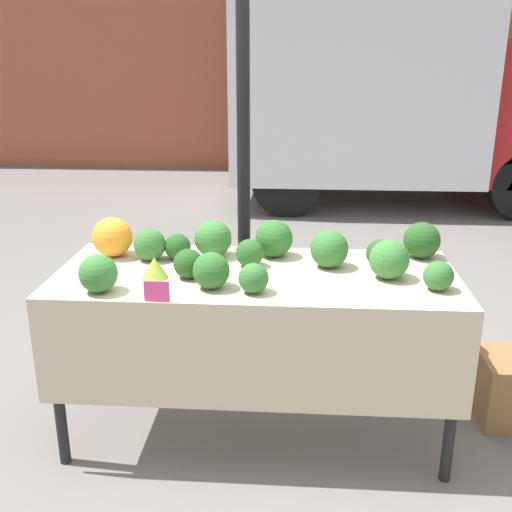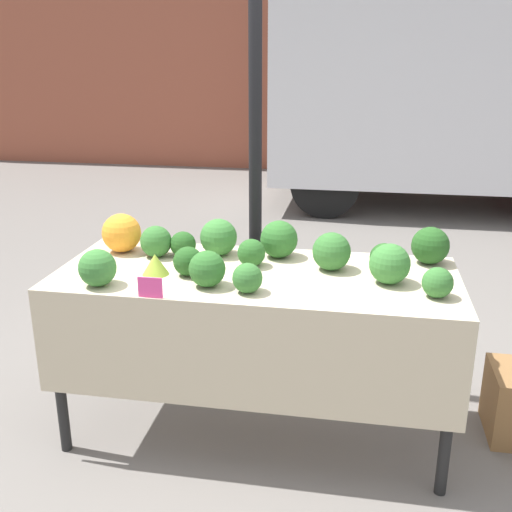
{
  "view_description": "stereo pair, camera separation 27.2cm",
  "coord_description": "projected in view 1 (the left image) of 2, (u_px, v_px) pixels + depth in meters",
  "views": [
    {
      "loc": [
        0.18,
        -2.57,
        1.78
      ],
      "look_at": [
        0.0,
        0.0,
        0.92
      ],
      "focal_mm": 42.0,
      "sensor_mm": 36.0,
      "label": 1
    },
    {
      "loc": [
        0.45,
        -2.54,
        1.78
      ],
      "look_at": [
        0.0,
        0.0,
        0.92
      ],
      "focal_mm": 42.0,
      "sensor_mm": 36.0,
      "label": 2
    }
  ],
  "objects": [
    {
      "name": "parked_truck",
      "position": [
        388.0,
        91.0,
        7.31
      ],
      "size": [
        4.01,
        2.09,
        2.57
      ],
      "color": "silver",
      "rests_on": "ground_plane"
    },
    {
      "name": "broccoli_head_12",
      "position": [
        98.0,
        274.0,
        2.5
      ],
      "size": [
        0.16,
        0.16,
        0.16
      ],
      "color": "#387533",
      "rests_on": "market_table"
    },
    {
      "name": "broccoli_head_3",
      "position": [
        274.0,
        239.0,
        2.94
      ],
      "size": [
        0.18,
        0.18,
        0.18
      ],
      "color": "#2D6628",
      "rests_on": "market_table"
    },
    {
      "name": "orange_cauliflower",
      "position": [
        112.0,
        237.0,
        2.94
      ],
      "size": [
        0.2,
        0.2,
        0.2
      ],
      "color": "orange",
      "rests_on": "market_table"
    },
    {
      "name": "broccoli_head_6",
      "position": [
        438.0,
        276.0,
        2.52
      ],
      "size": [
        0.13,
        0.13,
        0.13
      ],
      "color": "#336B2D",
      "rests_on": "market_table"
    },
    {
      "name": "market_table",
      "position": [
        255.0,
        300.0,
        2.72
      ],
      "size": [
        1.84,
        0.76,
        0.84
      ],
      "color": "beige",
      "rests_on": "ground_plane"
    },
    {
      "name": "broccoli_head_10",
      "position": [
        150.0,
        245.0,
        2.89
      ],
      "size": [
        0.16,
        0.16,
        0.16
      ],
      "color": "#336B2D",
      "rests_on": "market_table"
    },
    {
      "name": "broccoli_head_2",
      "position": [
        422.0,
        240.0,
        2.92
      ],
      "size": [
        0.18,
        0.18,
        0.18
      ],
      "color": "#23511E",
      "rests_on": "market_table"
    },
    {
      "name": "broccoli_head_5",
      "position": [
        188.0,
        264.0,
        2.66
      ],
      "size": [
        0.13,
        0.13,
        0.13
      ],
      "color": "#23511E",
      "rests_on": "market_table"
    },
    {
      "name": "broccoli_head_9",
      "position": [
        380.0,
        253.0,
        2.8
      ],
      "size": [
        0.13,
        0.13,
        0.13
      ],
      "color": "#23511E",
      "rests_on": "market_table"
    },
    {
      "name": "broccoli_head_0",
      "position": [
        249.0,
        253.0,
        2.81
      ],
      "size": [
        0.13,
        0.13,
        0.13
      ],
      "color": "#285B23",
      "rests_on": "market_table"
    },
    {
      "name": "tent_pole",
      "position": [
        243.0,
        136.0,
        3.13
      ],
      "size": [
        0.07,
        0.07,
        2.76
      ],
      "color": "black",
      "rests_on": "ground_plane"
    },
    {
      "name": "ground_plane",
      "position": [
        256.0,
        428.0,
        3.01
      ],
      "size": [
        40.0,
        40.0,
        0.0
      ],
      "primitive_type": "plane",
      "color": "slate"
    },
    {
      "name": "price_sign",
      "position": [
        157.0,
        291.0,
        2.41
      ],
      "size": [
        0.1,
        0.01,
        0.09
      ],
      "color": "#EF4793",
      "rests_on": "market_table"
    },
    {
      "name": "broccoli_head_8",
      "position": [
        329.0,
        249.0,
        2.79
      ],
      "size": [
        0.18,
        0.18,
        0.18
      ],
      "color": "#336B2D",
      "rests_on": "market_table"
    },
    {
      "name": "broccoli_head_7",
      "position": [
        178.0,
        247.0,
        2.9
      ],
      "size": [
        0.13,
        0.13,
        0.13
      ],
      "color": "#23511E",
      "rests_on": "market_table"
    },
    {
      "name": "broccoli_head_11",
      "position": [
        213.0,
        238.0,
        2.94
      ],
      "size": [
        0.18,
        0.18,
        0.18
      ],
      "color": "#387533",
      "rests_on": "market_table"
    },
    {
      "name": "broccoli_head_1",
      "position": [
        254.0,
        278.0,
        2.49
      ],
      "size": [
        0.13,
        0.13,
        0.13
      ],
      "color": "#336B2D",
      "rests_on": "market_table"
    },
    {
      "name": "romanesco_head",
      "position": [
        155.0,
        268.0,
        2.66
      ],
      "size": [
        0.12,
        0.12,
        0.1
      ],
      "color": "#93B238",
      "rests_on": "market_table"
    },
    {
      "name": "broccoli_head_4",
      "position": [
        389.0,
        259.0,
        2.65
      ],
      "size": [
        0.18,
        0.18,
        0.18
      ],
      "color": "#387533",
      "rests_on": "market_table"
    },
    {
      "name": "broccoli_head_13",
      "position": [
        211.0,
        271.0,
        2.54
      ],
      "size": [
        0.16,
        0.16,
        0.16
      ],
      "color": "#2D6628",
      "rests_on": "market_table"
    }
  ]
}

